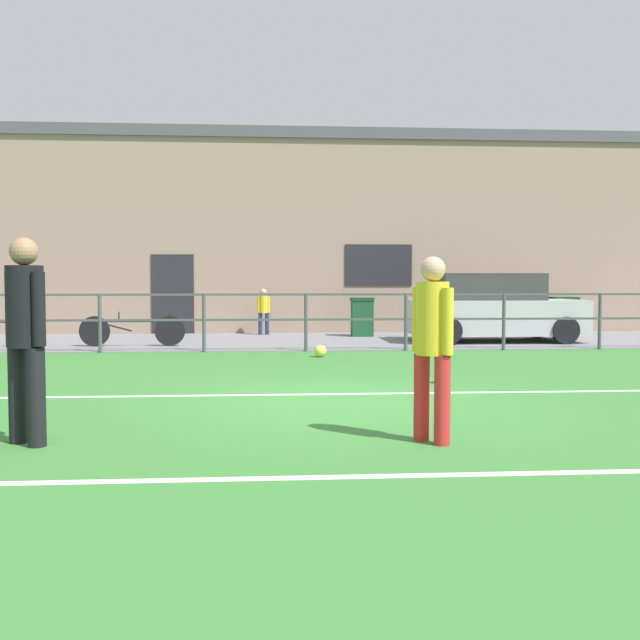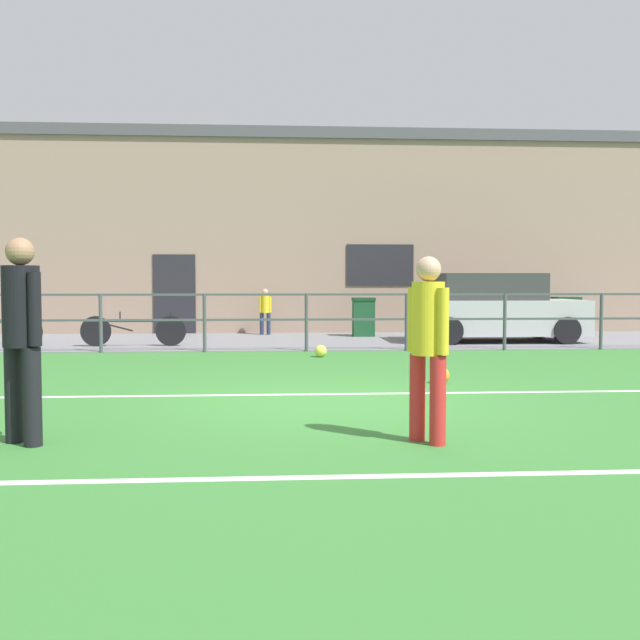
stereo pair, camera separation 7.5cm
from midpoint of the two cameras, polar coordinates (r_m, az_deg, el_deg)
name	(u,v)px [view 2 (the right image)]	position (r m, az deg, el deg)	size (l,w,h in m)	color
ground	(331,403)	(8.39, 1.15, -6.54)	(60.00, 44.00, 0.04)	#387A33
field_line_touchline	(328,394)	(8.89, 0.87, -5.86)	(36.00, 0.11, 0.00)	white
field_line_hash	(369,476)	(5.22, 4.30, -12.19)	(36.00, 0.11, 0.00)	white
pavement_strip	(301,341)	(16.81, -1.35, -1.64)	(48.00, 5.00, 0.02)	slate
perimeter_fence	(306,314)	(14.27, -0.92, 0.50)	(36.07, 0.07, 1.15)	#474C51
clubhouse_facade	(296,233)	(20.50, -1.80, 6.84)	(28.00, 2.56, 5.47)	gray
player_goalkeeper	(22,328)	(6.55, -22.17, -0.55)	(0.40, 0.33, 1.74)	black
player_striker	(428,337)	(6.20, 8.85, -1.37)	(0.29, 0.38, 1.59)	red
soccer_ball_match	(321,351)	(13.24, 0.22, -2.46)	(0.22, 0.22, 0.22)	#E5E04C
soccer_ball_spare	(442,375)	(9.96, 9.78, -4.32)	(0.22, 0.22, 0.22)	orange
spectator_child	(265,309)	(18.66, -4.23, 0.90)	(0.32, 0.21, 1.18)	#232D4C
parked_car_red	(494,309)	(16.95, 13.69, 0.83)	(3.83, 1.87, 1.55)	#B7B7BC
bicycle_parked_0	(133,330)	(15.74, -14.39, -0.79)	(2.20, 0.04, 0.74)	black
trash_bin_0	(363,317)	(18.10, 3.56, 0.26)	(0.56, 0.47, 0.97)	#194C28
trash_bin_1	(566,316)	(19.58, 18.92, 0.32)	(0.62, 0.53, 0.97)	#194C28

